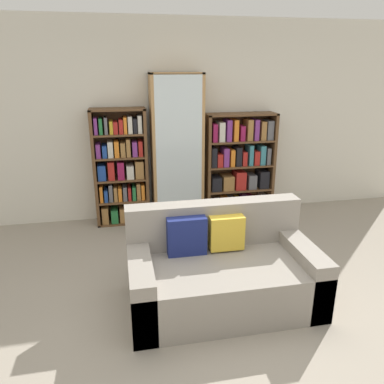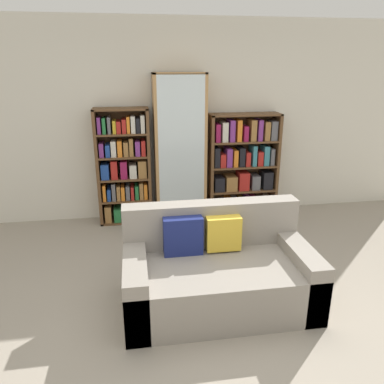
# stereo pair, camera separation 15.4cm
# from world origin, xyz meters

# --- Properties ---
(ground_plane) EXTENTS (16.00, 16.00, 0.00)m
(ground_plane) POSITION_xyz_m (0.00, 0.00, 0.00)
(ground_plane) COLOR gray
(wall_back) EXTENTS (7.18, 0.06, 2.70)m
(wall_back) POSITION_xyz_m (0.00, 2.65, 1.35)
(wall_back) COLOR silver
(wall_back) RESTS_ON ground
(couch) EXTENTS (1.68, 0.94, 0.87)m
(couch) POSITION_xyz_m (0.01, 0.38, 0.30)
(couch) COLOR gray
(couch) RESTS_ON ground
(bookshelf_left) EXTENTS (0.72, 0.32, 1.57)m
(bookshelf_left) POSITION_xyz_m (-0.83, 2.45, 0.76)
(bookshelf_left) COLOR brown
(bookshelf_left) RESTS_ON ground
(display_cabinet) EXTENTS (0.69, 0.36, 2.01)m
(display_cabinet) POSITION_xyz_m (-0.07, 2.43, 1.00)
(display_cabinet) COLOR #AD7F4C
(display_cabinet) RESTS_ON ground
(bookshelf_right) EXTENTS (0.99, 0.32, 1.47)m
(bookshelf_right) POSITION_xyz_m (0.84, 2.45, 0.72)
(bookshelf_right) COLOR brown
(bookshelf_right) RESTS_ON ground
(wine_bottle) EXTENTS (0.07, 0.07, 0.35)m
(wine_bottle) POSITION_xyz_m (0.26, 1.97, 0.14)
(wine_bottle) COLOR black
(wine_bottle) RESTS_ON ground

